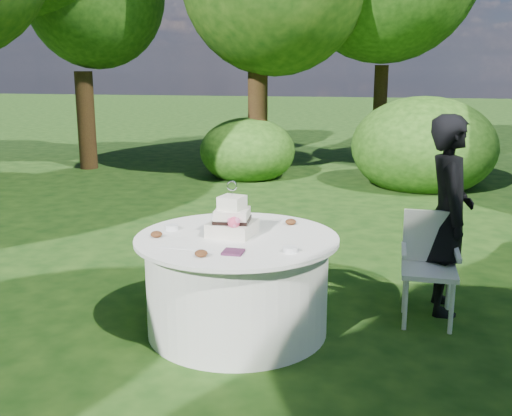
{
  "coord_description": "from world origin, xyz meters",
  "views": [
    {
      "loc": [
        1.1,
        -4.26,
        2.02
      ],
      "look_at": [
        0.15,
        0.0,
        1.0
      ],
      "focal_mm": 42.0,
      "sensor_mm": 36.0,
      "label": 1
    }
  ],
  "objects_px": {
    "guest": "(448,215)",
    "cake": "(232,221)",
    "napkins": "(233,252)",
    "table": "(237,283)",
    "chair": "(429,259)"
  },
  "relations": [
    {
      "from": "napkins",
      "to": "cake",
      "type": "distance_m",
      "value": 0.48
    },
    {
      "from": "chair",
      "to": "guest",
      "type": "bearing_deg",
      "value": 59.23
    },
    {
      "from": "napkins",
      "to": "cake",
      "type": "xyz_separation_m",
      "value": [
        -0.12,
        0.45,
        0.1
      ]
    },
    {
      "from": "napkins",
      "to": "guest",
      "type": "xyz_separation_m",
      "value": [
        1.53,
        1.21,
        0.06
      ]
    },
    {
      "from": "guest",
      "to": "cake",
      "type": "distance_m",
      "value": 1.82
    },
    {
      "from": "guest",
      "to": "chair",
      "type": "height_order",
      "value": "guest"
    },
    {
      "from": "guest",
      "to": "cake",
      "type": "xyz_separation_m",
      "value": [
        -1.65,
        -0.76,
        0.05
      ]
    },
    {
      "from": "table",
      "to": "chair",
      "type": "xyz_separation_m",
      "value": [
        1.46,
        0.55,
        0.13
      ]
    },
    {
      "from": "napkins",
      "to": "table",
      "type": "xyz_separation_m",
      "value": [
        -0.08,
        0.42,
        -0.39
      ]
    },
    {
      "from": "cake",
      "to": "chair",
      "type": "distance_m",
      "value": 1.64
    },
    {
      "from": "napkins",
      "to": "cake",
      "type": "height_order",
      "value": "cake"
    },
    {
      "from": "table",
      "to": "chair",
      "type": "distance_m",
      "value": 1.57
    },
    {
      "from": "cake",
      "to": "chair",
      "type": "xyz_separation_m",
      "value": [
        1.51,
        0.52,
        -0.36
      ]
    },
    {
      "from": "table",
      "to": "cake",
      "type": "bearing_deg",
      "value": 143.54
    },
    {
      "from": "napkins",
      "to": "table",
      "type": "distance_m",
      "value": 0.58
    }
  ]
}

